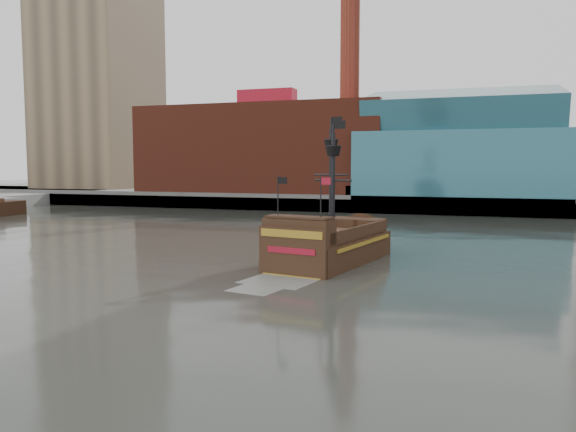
% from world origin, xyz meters
% --- Properties ---
extents(ground, '(400.00, 400.00, 0.00)m').
position_xyz_m(ground, '(0.00, 0.00, 0.00)').
color(ground, '#2D302A').
rests_on(ground, ground).
extents(promenade_far, '(220.00, 60.00, 2.00)m').
position_xyz_m(promenade_far, '(0.00, 92.00, 1.00)').
color(promenade_far, slate).
rests_on(promenade_far, ground).
extents(seawall, '(220.00, 1.00, 2.60)m').
position_xyz_m(seawall, '(0.00, 62.50, 1.30)').
color(seawall, '#4C4C49').
rests_on(seawall, ground).
extents(skyline, '(149.00, 45.00, 62.00)m').
position_xyz_m(skyline, '(5.21, 84.56, 24.55)').
color(skyline, brown).
rests_on(skyline, promenade_far).
extents(pirate_ship, '(7.24, 15.82, 11.41)m').
position_xyz_m(pirate_ship, '(2.78, 19.56, 1.03)').
color(pirate_ship, black).
rests_on(pirate_ship, ground).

